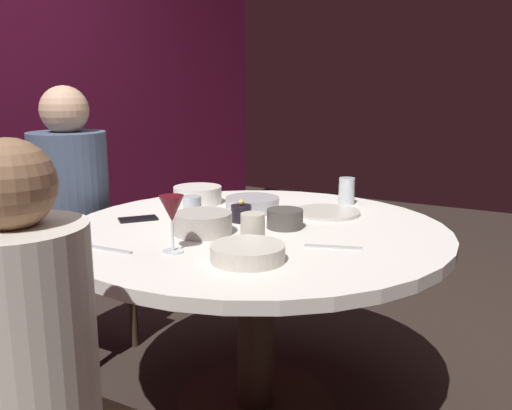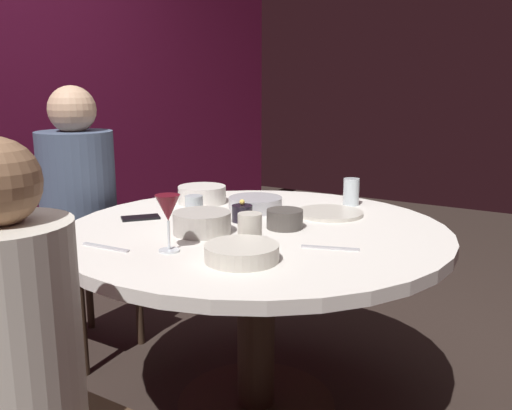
{
  "view_description": "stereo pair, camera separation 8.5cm",
  "coord_description": "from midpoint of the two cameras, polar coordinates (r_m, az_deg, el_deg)",
  "views": [
    {
      "loc": [
        -1.66,
        -0.92,
        1.22
      ],
      "look_at": [
        0.0,
        0.0,
        0.8
      ],
      "focal_mm": 38.68,
      "sensor_mm": 36.0,
      "label": 1
    },
    {
      "loc": [
        -1.62,
        -0.99,
        1.22
      ],
      "look_at": [
        0.0,
        0.0,
        0.8
      ],
      "focal_mm": 38.68,
      "sensor_mm": 36.0,
      "label": 2
    }
  ],
  "objects": [
    {
      "name": "ground_plane",
      "position": [
        2.26,
        -1.15,
        -20.24
      ],
      "size": [
        8.0,
        8.0,
        0.0
      ],
      "primitive_type": "plane",
      "color": "#2D231E"
    },
    {
      "name": "dining_table",
      "position": [
        2.01,
        -1.22,
        -6.25
      ],
      "size": [
        1.37,
        1.37,
        0.72
      ],
      "color": "silver",
      "rests_on": "ground"
    },
    {
      "name": "seated_diner_left",
      "position": [
        1.28,
        -24.61,
        -13.1
      ],
      "size": [
        0.4,
        0.4,
        1.12
      ],
      "rotation": [
        0.0,
        0.0,
        6.28
      ],
      "color": "#3F2D1E",
      "rests_on": "ground"
    },
    {
      "name": "seated_diner_back",
      "position": [
        2.54,
        -19.54,
        0.97
      ],
      "size": [
        0.4,
        0.4,
        1.21
      ],
      "rotation": [
        0.0,
        0.0,
        4.71
      ],
      "color": "#3F2D1E",
      "rests_on": "ground"
    },
    {
      "name": "candle_holder",
      "position": [
        2.03,
        -2.74,
        -0.87
      ],
      "size": [
        0.08,
        0.08,
        0.08
      ],
      "color": "black",
      "rests_on": "dining_table"
    },
    {
      "name": "wine_glass",
      "position": [
        1.66,
        -10.16,
        -0.65
      ],
      "size": [
        0.08,
        0.08,
        0.18
      ],
      "color": "silver",
      "rests_on": "dining_table"
    },
    {
      "name": "dinner_plate",
      "position": [
        2.16,
        6.23,
        -0.76
      ],
      "size": [
        0.26,
        0.26,
        0.01
      ],
      "primitive_type": "cylinder",
      "color": "beige",
      "rests_on": "dining_table"
    },
    {
      "name": "cell_phone",
      "position": [
        2.12,
        -13.23,
        -1.42
      ],
      "size": [
        0.15,
        0.14,
        0.01
      ],
      "primitive_type": "cube",
      "rotation": [
        0.0,
        0.0,
        0.89
      ],
      "color": "black",
      "rests_on": "dining_table"
    },
    {
      "name": "bowl_serving_large",
      "position": [
        2.21,
        -1.46,
        0.11
      ],
      "size": [
        0.21,
        0.21,
        0.05
      ],
      "primitive_type": "cylinder",
      "color": "#B7B7BC",
      "rests_on": "dining_table"
    },
    {
      "name": "bowl_salad_center",
      "position": [
        1.88,
        -6.8,
        -1.88
      ],
      "size": [
        0.2,
        0.2,
        0.07
      ],
      "primitive_type": "cylinder",
      "color": "#B2ADA3",
      "rests_on": "dining_table"
    },
    {
      "name": "bowl_small_white",
      "position": [
        1.59,
        -2.4,
        -4.96
      ],
      "size": [
        0.22,
        0.22,
        0.05
      ],
      "primitive_type": "cylinder",
      "color": "beige",
      "rests_on": "dining_table"
    },
    {
      "name": "bowl_sauce_side",
      "position": [
        1.94,
        1.76,
        -1.43
      ],
      "size": [
        0.13,
        0.13,
        0.07
      ],
      "primitive_type": "cylinder",
      "color": "#4C4742",
      "rests_on": "dining_table"
    },
    {
      "name": "bowl_rice_portion",
      "position": [
        2.36,
        -7.09,
        1.04
      ],
      "size": [
        0.2,
        0.2,
        0.07
      ],
      "primitive_type": "cylinder",
      "color": "silver",
      "rests_on": "dining_table"
    },
    {
      "name": "cup_near_candle",
      "position": [
        2.34,
        8.33,
        1.44
      ],
      "size": [
        0.07,
        0.07,
        0.11
      ],
      "primitive_type": "cylinder",
      "color": "silver",
      "rests_on": "dining_table"
    },
    {
      "name": "cup_by_left_diner",
      "position": [
        2.08,
        -7.76,
        -0.3
      ],
      "size": [
        0.07,
        0.07,
        0.09
      ],
      "primitive_type": "cylinder",
      "color": "silver",
      "rests_on": "dining_table"
    },
    {
      "name": "cup_by_right_diner",
      "position": [
        1.75,
        -1.73,
        -2.47
      ],
      "size": [
        0.08,
        0.08,
        0.1
      ],
      "primitive_type": "cylinder",
      "color": "beige",
      "rests_on": "dining_table"
    },
    {
      "name": "fork_near_plate",
      "position": [
        1.77,
        -16.42,
        -4.41
      ],
      "size": [
        0.03,
        0.18,
        0.01
      ],
      "primitive_type": "cube",
      "rotation": [
        0.0,
        0.0,
        0.06
      ],
      "color": "#B7B7BC",
      "rests_on": "dining_table"
    },
    {
      "name": "knife_near_plate",
      "position": [
        1.73,
        6.61,
        -4.34
      ],
      "size": [
        0.07,
        0.18,
        0.01
      ],
      "primitive_type": "cube",
      "rotation": [
        0.0,
        0.0,
        0.33
      ],
      "color": "#B7B7BC",
      "rests_on": "dining_table"
    }
  ]
}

